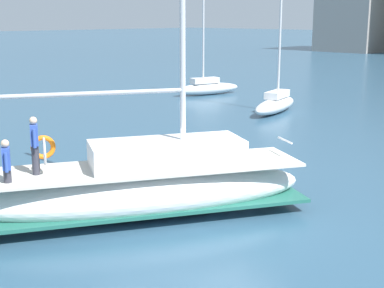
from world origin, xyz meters
TOP-DOWN VIEW (x-y plane):
  - ground_plane at (0.00, 0.00)m, footprint 400.00×400.00m
  - main_sailboat at (-1.74, -1.86)m, footprint 6.70×9.58m
  - moored_sloop_far at (-9.66, 15.13)m, footprint 2.64×5.54m
  - moored_catamaran at (-17.92, 18.01)m, footprint 2.55×5.40m

SIDE VIEW (x-z plane):
  - ground_plane at x=0.00m, z-range 0.00..0.00m
  - moored_catamaran at x=-17.92m, z-range -3.27..4.40m
  - moored_sloop_far at x=-9.66m, z-range -3.88..5.08m
  - main_sailboat at x=-1.74m, z-range -5.31..7.12m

